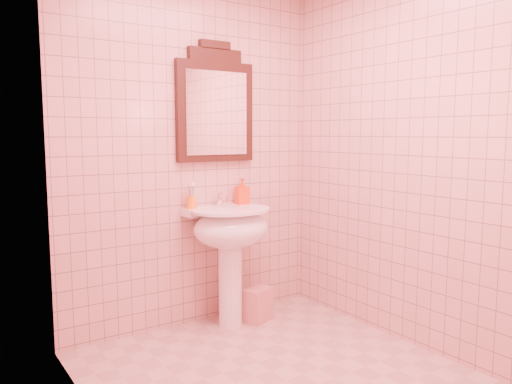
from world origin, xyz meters
TOP-DOWN VIEW (x-y plane):
  - floor at (0.00, 0.00)m, footprint 2.20×2.20m
  - back_wall at (0.00, 1.10)m, footprint 2.00×0.02m
  - pedestal_sink at (0.17, 0.87)m, footprint 0.58×0.58m
  - faucet at (0.17, 1.01)m, footprint 0.04×0.16m
  - mirror at (0.17, 1.07)m, footprint 0.62×0.06m
  - toothbrush_cup at (-0.06, 1.03)m, footprint 0.07×0.07m
  - soap_dispenser at (0.36, 1.01)m, footprint 0.10×0.10m
  - towel at (0.38, 0.83)m, footprint 0.24×0.20m

SIDE VIEW (x-z plane):
  - floor at x=0.00m, z-range 0.00..0.00m
  - towel at x=0.38m, z-range 0.00..0.25m
  - pedestal_sink at x=0.17m, z-range 0.23..1.09m
  - toothbrush_cup at x=-0.06m, z-range 0.83..0.99m
  - faucet at x=0.17m, z-range 0.87..0.97m
  - soap_dispenser at x=0.36m, z-range 0.86..1.06m
  - back_wall at x=0.00m, z-range 0.00..2.50m
  - mirror at x=0.17m, z-range 1.16..2.02m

